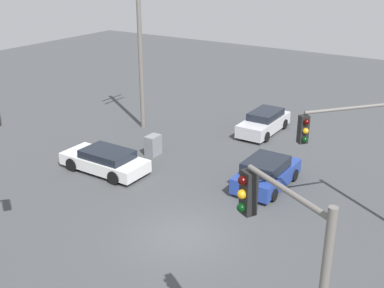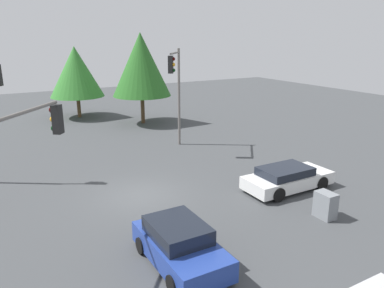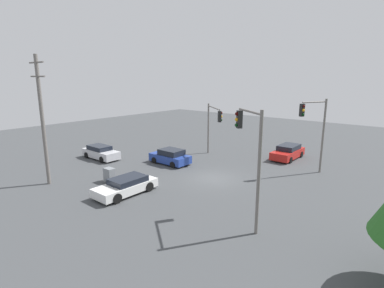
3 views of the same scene
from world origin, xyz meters
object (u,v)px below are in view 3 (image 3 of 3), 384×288
object	(u,v)px
sedan_red	(288,152)
sedan_blue	(170,157)
sedan_silver	(101,152)
traffic_signal_cross	(251,148)
traffic_signal_main	(315,124)
sedan_white	(126,186)
traffic_signal_aux	(213,121)
electrical_cabinet	(109,175)

from	to	relation	value
sedan_red	sedan_blue	xyz separation A→B (m)	(-8.12, -9.23, 0.00)
sedan_silver	sedan_blue	bearing A→B (deg)	115.99
sedan_silver	traffic_signal_cross	bearing A→B (deg)	81.57
sedan_blue	traffic_signal_cross	bearing A→B (deg)	-116.97
sedan_blue	traffic_signal_main	world-z (taller)	traffic_signal_main
sedan_white	traffic_signal_main	bearing A→B (deg)	-123.13
sedan_blue	traffic_signal_aux	size ratio (longest dim) A/B	0.73
traffic_signal_aux	electrical_cabinet	bearing A→B (deg)	-59.75
sedan_white	electrical_cabinet	xyz separation A→B (m)	(-3.11, 0.75, -0.04)
sedan_silver	electrical_cabinet	bearing A→B (deg)	61.56
sedan_blue	electrical_cabinet	size ratio (longest dim) A/B	3.53
sedan_blue	electrical_cabinet	xyz separation A→B (m)	(-0.12, -6.99, -0.12)
sedan_red	traffic_signal_cross	distance (m)	16.33
sedan_blue	traffic_signal_cross	xyz separation A→B (m)	(12.08, -6.14, 3.85)
traffic_signal_main	traffic_signal_cross	xyz separation A→B (m)	(0.34, -11.81, 0.15)
sedan_silver	traffic_signal_aux	size ratio (longest dim) A/B	0.81
sedan_white	sedan_blue	world-z (taller)	sedan_blue
traffic_signal_main	traffic_signal_cross	bearing A→B (deg)	30.54
sedan_white	sedan_blue	xyz separation A→B (m)	(-2.99, 7.73, 0.08)
traffic_signal_aux	sedan_red	bearing A→B (deg)	76.21
traffic_signal_main	electrical_cabinet	size ratio (longest dim) A/B	5.70
electrical_cabinet	traffic_signal_aux	bearing A→B (deg)	80.54
sedan_red	traffic_signal_aux	bearing A→B (deg)	36.50
traffic_signal_main	sedan_red	bearing A→B (deg)	-105.63
sedan_white	sedan_red	size ratio (longest dim) A/B	0.99
sedan_red	electrical_cabinet	bearing A→B (deg)	63.07
sedan_white	sedan_silver	size ratio (longest dim) A/B	1.05
sedan_white	electrical_cabinet	world-z (taller)	sedan_white
sedan_silver	sedan_blue	world-z (taller)	sedan_blue
sedan_silver	traffic_signal_aux	distance (m)	12.14
sedan_white	sedan_silver	bearing A→B (deg)	-24.06
sedan_white	sedan_blue	distance (m)	8.29
sedan_silver	traffic_signal_main	xyz separation A→B (m)	(18.59, 9.01, 3.72)
electrical_cabinet	sedan_silver	bearing A→B (deg)	151.56
sedan_red	sedan_silver	size ratio (longest dim) A/B	1.05
sedan_blue	traffic_signal_main	bearing A→B (deg)	-64.22
sedan_white	traffic_signal_cross	xyz separation A→B (m)	(9.09, 1.59, 3.93)
sedan_blue	traffic_signal_main	distance (m)	13.55
sedan_red	traffic_signal_cross	world-z (taller)	traffic_signal_cross
traffic_signal_aux	electrical_cabinet	xyz separation A→B (m)	(-1.92, -11.54, -3.30)
traffic_signal_main	traffic_signal_cross	world-z (taller)	traffic_signal_cross
sedan_white	traffic_signal_cross	world-z (taller)	traffic_signal_cross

